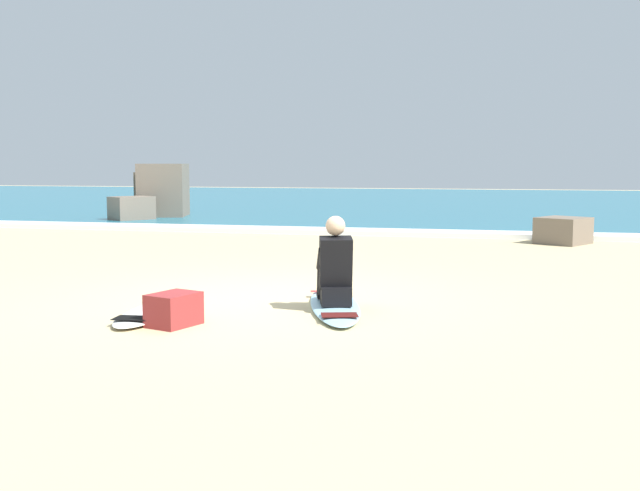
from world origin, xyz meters
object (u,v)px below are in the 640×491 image
object	(u,v)px
surfboard_main	(334,305)
shoreline_rock	(563,231)
beach_bag	(174,309)
surfboard_spare_near	(154,311)
surfer_seated	(335,270)

from	to	relation	value
surfboard_main	shoreline_rock	distance (m)	8.16
beach_bag	shoreline_rock	bearing A→B (deg)	64.42
surfboard_main	shoreline_rock	xyz separation A→B (m)	(2.93, 7.61, 0.22)
surfboard_main	surfboard_spare_near	bearing A→B (deg)	-155.94
surfboard_spare_near	surfboard_main	bearing A→B (deg)	24.06
surfer_seated	beach_bag	world-z (taller)	surfer_seated
beach_bag	surfboard_spare_near	bearing A→B (deg)	132.60
surfer_seated	beach_bag	size ratio (longest dim) A/B	1.97
surfboard_main	surfboard_spare_near	distance (m)	1.93
surfboard_main	surfboard_spare_near	xyz separation A→B (m)	(-1.76, -0.79, 0.00)
surfboard_main	surfer_seated	distance (m)	0.42
surfer_seated	beach_bag	distance (m)	1.80
surfboard_spare_near	surfer_seated	bearing A→B (deg)	20.58
surfboard_main	shoreline_rock	bearing A→B (deg)	68.96
surfboard_main	surfer_seated	bearing A→B (deg)	-75.15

